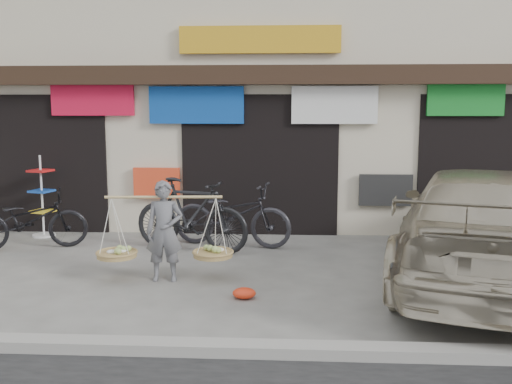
# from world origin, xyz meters

# --- Properties ---
(ground) EXTENTS (70.00, 70.00, 0.00)m
(ground) POSITION_xyz_m (0.00, 0.00, 0.00)
(ground) COLOR slate
(ground) RESTS_ON ground
(kerb) EXTENTS (70.00, 0.25, 0.12)m
(kerb) POSITION_xyz_m (0.00, -2.00, 0.06)
(kerb) COLOR gray
(kerb) RESTS_ON ground
(shophouse_block) EXTENTS (14.00, 6.32, 7.00)m
(shophouse_block) POSITION_xyz_m (-0.00, 6.42, 3.45)
(shophouse_block) COLOR beige
(shophouse_block) RESTS_ON ground
(street_vendor) EXTENTS (1.93, 0.66, 1.44)m
(street_vendor) POSITION_xyz_m (-1.20, 0.41, 0.65)
(street_vendor) COLOR slate
(street_vendor) RESTS_ON ground
(bike_0) EXTENTS (2.09, 1.32, 1.04)m
(bike_0) POSITION_xyz_m (-3.96, 2.07, 0.52)
(bike_0) COLOR black
(bike_0) RESTS_ON ground
(bike_1) EXTENTS (2.19, 1.20, 1.27)m
(bike_1) POSITION_xyz_m (-1.11, 2.10, 0.63)
(bike_1) COLOR black
(bike_1) RESTS_ON ground
(bike_2) EXTENTS (2.28, 1.19, 1.14)m
(bike_2) POSITION_xyz_m (-0.45, 2.51, 0.57)
(bike_2) COLOR #28272C
(bike_2) RESTS_ON ground
(suv) EXTENTS (3.81, 6.02, 1.63)m
(suv) POSITION_xyz_m (3.30, 0.62, 0.81)
(suv) COLOR #B9AE95
(suv) RESTS_ON ground
(display_rack) EXTENTS (0.46, 0.46, 1.56)m
(display_rack) POSITION_xyz_m (-4.14, 3.08, 0.63)
(display_rack) COLOR silver
(display_rack) RESTS_ON ground
(red_bag) EXTENTS (0.31, 0.25, 0.14)m
(red_bag) POSITION_xyz_m (-0.01, -0.31, 0.07)
(red_bag) COLOR red
(red_bag) RESTS_ON ground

